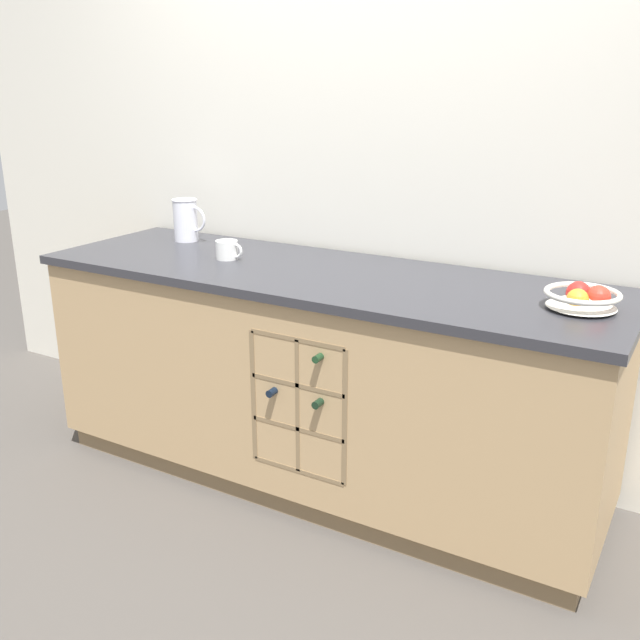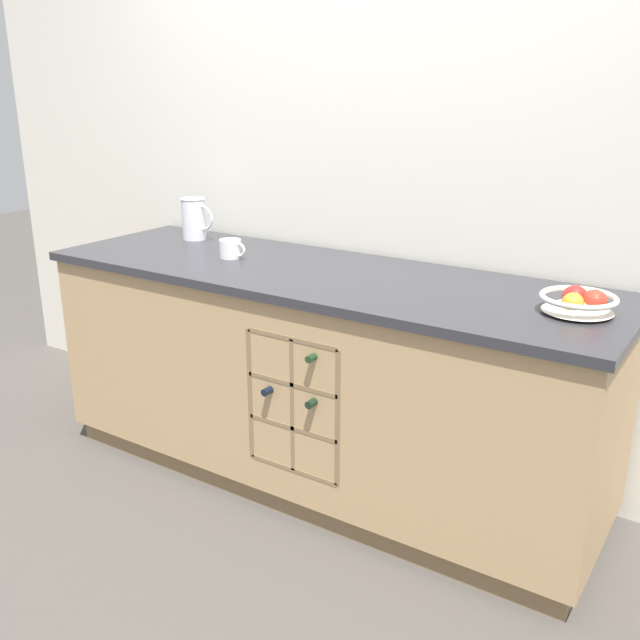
{
  "view_description": "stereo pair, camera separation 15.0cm",
  "coord_description": "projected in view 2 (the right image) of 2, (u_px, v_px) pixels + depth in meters",
  "views": [
    {
      "loc": [
        1.34,
        -2.33,
        1.6
      ],
      "look_at": [
        0.0,
        0.0,
        0.71
      ],
      "focal_mm": 40.0,
      "sensor_mm": 36.0,
      "label": 1
    },
    {
      "loc": [
        1.47,
        -2.25,
        1.6
      ],
      "look_at": [
        0.0,
        0.0,
        0.71
      ],
      "focal_mm": 40.0,
      "sensor_mm": 36.0,
      "label": 2
    }
  ],
  "objects": [
    {
      "name": "fruit_bowl",
      "position": [
        579.0,
        301.0,
        2.25
      ],
      "size": [
        0.24,
        0.24,
        0.09
      ],
      "color": "silver",
      "rests_on": "kitchen_island"
    },
    {
      "name": "ground_plane",
      "position": [
        320.0,
        476.0,
        3.05
      ],
      "size": [
        14.0,
        14.0,
        0.0
      ],
      "primitive_type": "plane",
      "color": "#4C4742"
    },
    {
      "name": "ceramic_mug",
      "position": [
        231.0,
        249.0,
        2.97
      ],
      "size": [
        0.12,
        0.09,
        0.08
      ],
      "color": "white",
      "rests_on": "kitchen_island"
    },
    {
      "name": "back_wall",
      "position": [
        374.0,
        165.0,
        2.98
      ],
      "size": [
        4.7,
        0.06,
        2.55
      ],
      "primitive_type": "cube",
      "color": "silver",
      "rests_on": "ground_plane"
    },
    {
      "name": "white_pitcher",
      "position": [
        194.0,
        218.0,
        3.31
      ],
      "size": [
        0.17,
        0.12,
        0.19
      ],
      "color": "white",
      "rests_on": "kitchen_island"
    },
    {
      "name": "kitchen_island",
      "position": [
        320.0,
        378.0,
        2.91
      ],
      "size": [
        2.34,
        0.75,
        0.91
      ],
      "color": "olive",
      "rests_on": "ground_plane"
    }
  ]
}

